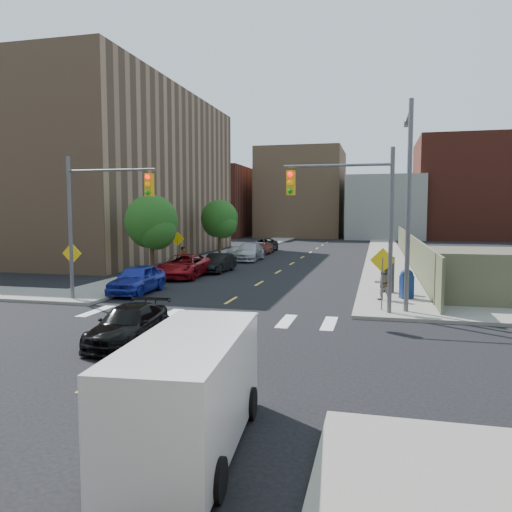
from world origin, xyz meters
The scene contains 30 objects.
ground centered at (0.00, 0.00, 0.00)m, with size 160.00×160.00×0.00m, color black.
sidewalk_nw centered at (-7.75, 41.50, 0.07)m, with size 3.50×73.00×0.15m, color gray.
sidewalk_ne centered at (7.75, 41.50, 0.07)m, with size 3.50×73.00×0.15m, color gray.
fence_north centered at (9.60, 28.00, 1.25)m, with size 0.12×44.00×2.50m, color #606245.
building_nw centered at (-22.00, 30.00, 8.00)m, with size 22.00×30.00×16.00m, color #8C6B4C.
bg_bldg_west centered at (-22.00, 70.00, 6.00)m, with size 14.00×18.00×12.00m, color #592319.
bg_bldg_midwest centered at (-6.00, 72.00, 7.50)m, with size 14.00×16.00×15.00m, color #8C6B4C.
bg_bldg_center centered at (8.00, 70.00, 5.00)m, with size 12.00×16.00×10.00m, color gray.
bg_bldg_east centered at (22.00, 72.00, 8.00)m, with size 18.00×18.00×16.00m, color #592319.
signal_nw centered at (-5.98, 6.00, 4.53)m, with size 4.59×0.30×7.00m.
signal_ne centered at (5.98, 6.00, 4.53)m, with size 4.59×0.30×7.00m.
streetlight_ne centered at (8.20, 6.90, 5.22)m, with size 0.25×3.70×9.00m.
warn_sign_nw centered at (-7.80, 6.50, 1.99)m, with size 1.06×0.06×2.83m.
warn_sign_ne centered at (7.20, 6.50, 1.99)m, with size 1.06×0.06×2.83m.
warn_sign_midwest centered at (-7.80, 20.00, 1.99)m, with size 1.06×0.06×2.83m.
tree_west_near centered at (-8.00, 16.05, 3.48)m, with size 3.66×3.64×5.52m.
tree_west_far centered at (-8.00, 31.05, 3.48)m, with size 3.66×3.64×5.52m.
parked_car_blue centered at (-5.50, 8.88, 0.77)m, with size 1.82×4.52×1.54m, color #1B2999.
parked_car_black centered at (-4.20, 18.82, 0.68)m, with size 1.44×4.13×1.36m, color black.
parked_car_red centered at (-5.50, 15.55, 0.77)m, with size 2.54×5.52×1.53m, color maroon.
parked_car_silver centered at (-4.20, 27.69, 0.78)m, with size 2.19×5.38×1.56m, color #A7A8AF.
parked_car_white centered at (-5.50, 28.05, 0.64)m, with size 1.52×3.77×1.29m, color #BCBCBC.
parked_car_maroon centered at (-4.44, 33.71, 0.62)m, with size 1.32×3.77×1.24m, color #40140C.
parked_car_grey centered at (-5.04, 38.05, 0.72)m, with size 2.38×5.16×1.43m, color black.
black_sedan centered at (-1.02, -0.49, 0.62)m, with size 1.73×4.24×1.23m, color black.
cargo_van centered at (3.66, -6.85, 1.12)m, with size 2.27×4.81×2.14m.
mailbox centered at (8.40, 9.81, 0.84)m, with size 0.70×0.62×1.42m.
payphone centered at (7.54, 11.56, 1.07)m, with size 0.55×0.45×1.85m, color black.
pedestrian_west centered at (-6.30, 17.50, 1.03)m, with size 0.64×0.42×1.76m, color gray.
pedestrian_east centered at (7.23, 9.12, 0.96)m, with size 0.79×0.61×1.62m, color gray.
Camera 1 is at (6.96, -15.32, 4.37)m, focal length 35.00 mm.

